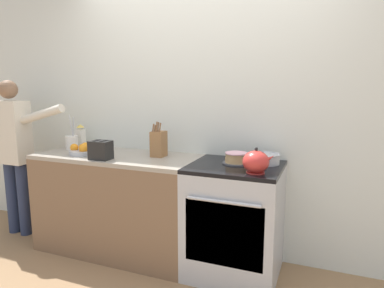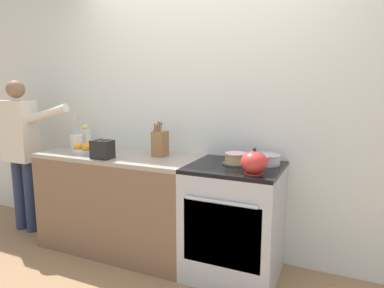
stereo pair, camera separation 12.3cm
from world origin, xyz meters
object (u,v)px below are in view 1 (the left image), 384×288
Objects in this scene: milk_carton at (81,136)px; toaster at (101,150)px; person_baker at (14,145)px; fruit_bowl at (84,150)px; knife_block at (159,144)px; layer_cake at (236,158)px; tea_kettle at (256,162)px; stove_range at (234,220)px; mixing_bowl at (266,159)px; utensil_crock at (72,142)px.

toaster is at bearing -37.13° from milk_carton.
fruit_bowl is at bearing -13.48° from person_baker.
knife_block is 0.95m from milk_carton.
layer_cake is 0.14× the size of person_baker.
tea_kettle is at bearing -15.80° from knife_block.
milk_carton is 0.67m from person_baker.
knife_block is 1.15× the size of fruit_bowl.
toaster reaches higher than stove_range.
stove_range is 3.39× the size of fruit_bowl.
mixing_bowl is (0.02, 0.31, -0.04)m from tea_kettle.
tea_kettle is at bearing -49.22° from layer_cake.
utensil_crock reaches higher than tea_kettle.
fruit_bowl is (-1.60, -0.22, -0.01)m from mixing_bowl.
knife_block is 0.49m from toaster.
tea_kettle is at bearing -7.57° from utensil_crock.
mixing_bowl is at bearing 2.12° from utensil_crock.
fruit_bowl is (-1.58, 0.09, -0.04)m from tea_kettle.
toaster is at bearing -27.19° from utensil_crock.
fruit_bowl is (-1.39, -0.08, 0.49)m from stove_range.
milk_carton is at bearing 168.47° from tea_kettle.
milk_carton is (-1.84, 0.38, 0.03)m from tea_kettle.
tea_kettle reaches higher than layer_cake.
stove_range is at bearing -79.73° from layer_cake.
layer_cake is 1.65m from milk_carton.
tea_kettle reaches higher than toaster.
tea_kettle is at bearing -42.71° from stove_range.
toaster reaches higher than fruit_bowl.
knife_block is 1.56m from person_baker.
fruit_bowl is 1.40× the size of toaster.
tea_kettle is 1.30m from toaster.
knife_block is at bearing 0.67° from utensil_crock.
utensil_crock is at bearing 152.81° from toaster.
knife_block is (-0.71, 0.08, 0.57)m from stove_range.
fruit_bowl is at bearing -46.83° from milk_carton.
fruit_bowl reaches higher than stove_range.
toaster is at bearing -169.15° from stove_range.
tea_kettle is at bearing 1.48° from toaster.
person_baker reaches higher than stove_range.
fruit_bowl is at bearing -166.50° from knife_block.
person_baker is (-0.61, -0.28, -0.08)m from milk_carton.
utensil_crock reaches higher than stove_range.
utensil_crock reaches higher than knife_block.
person_baker is at bearing 177.66° from tea_kettle.
knife_block is at bearing -176.41° from mixing_bowl.
toaster is at bearing -143.84° from knife_block.
stove_range is 0.58× the size of person_baker.
toaster is (0.28, -0.13, 0.04)m from fruit_bowl.
milk_carton reaches higher than stove_range.
stove_range is 1.76m from milk_carton.
stove_range is 0.59m from tea_kettle.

